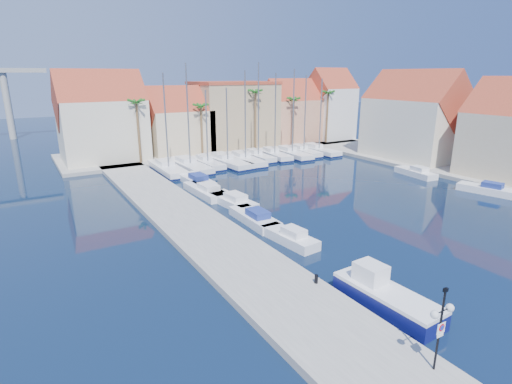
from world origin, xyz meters
The scene contains 35 objects.
ground centered at (0.00, 0.00, 0.00)m, with size 260.00×260.00×0.00m, color black.
quay_west centered at (-9.00, 13.50, 0.25)m, with size 6.00×77.00×0.50m, color gray.
shore_north centered at (10.00, 48.00, 0.25)m, with size 54.00×16.00×0.50m, color gray.
shore_east centered at (32.00, 15.00, 0.25)m, with size 12.00×60.00×0.50m, color gray.
lamp_post centered at (-7.00, -8.42, 3.18)m, with size 1.39×0.38×4.08m.
bollard centered at (-6.60, 0.30, 0.78)m, with size 0.23×0.23×0.57m, color black.
fishing_boat centered at (-4.42, -3.25, 0.76)m, with size 2.44×6.66×2.30m.
motorboat_west_0 centered at (-3.63, 7.24, 0.51)m, with size 2.29×5.67×1.40m.
motorboat_west_1 centered at (-3.75, 12.57, 0.51)m, with size 2.21×6.51×1.40m.
motorboat_west_2 centered at (-3.07, 18.24, 0.51)m, with size 2.73×6.94×1.40m.
motorboat_west_3 centered at (-3.87, 23.13, 0.51)m, with size 2.59×7.51×1.40m.
motorboat_west_4 centered at (-3.01, 27.99, 0.51)m, with size 2.41×7.36×1.40m.
motorboat_east_0 centered at (24.02, 6.97, 0.51)m, with size 3.27×6.25×1.40m.
motorboat_east_1 centered at (23.99, 16.58, 0.51)m, with size 2.67×6.22×1.40m.
sailboat_0 centered at (-4.05, 35.80, 0.59)m, with size 2.95×10.55×13.40m.
sailboat_1 centered at (-0.74, 36.22, 0.59)m, with size 3.29×11.19×14.68m.
sailboat_2 centered at (2.10, 36.28, 0.59)m, with size 2.41×8.63×11.05m.
sailboat_3 centered at (5.18, 36.13, 0.56)m, with size 3.94×11.66×11.38m.
sailboat_4 centered at (8.22, 35.86, 0.59)m, with size 3.40×10.65×13.74m.
sailboat_5 centered at (11.13, 36.79, 0.66)m, with size 2.31×8.50×14.93m.
sailboat_6 centered at (14.18, 36.62, 0.62)m, with size 3.11×9.15×13.41m.
sailboat_7 centered at (17.24, 36.10, 0.60)m, with size 3.10×10.15×14.03m.
sailboat_8 centered at (20.02, 36.52, 0.61)m, with size 2.95×9.04×13.09m.
sailboat_9 centered at (22.84, 36.03, 0.59)m, with size 2.74×9.90×12.53m.
building_0 centered at (-10.00, 47.00, 6.52)m, with size 12.30×9.00×13.50m.
building_1 centered at (2.00, 47.00, 5.30)m, with size 10.30×8.00×11.00m.
building_2 centered at (13.00, 48.00, 6.26)m, with size 14.20×10.20×11.50m.
building_3 centered at (25.00, 47.00, 5.86)m, with size 10.30×8.00×12.00m.
building_4 centered at (34.00, 46.00, 6.97)m, with size 8.30×8.00×14.00m.
building_6 centered at (32.00, 24.00, 6.52)m, with size 9.00×14.30×13.50m.
palm_0 centered at (-6.00, 42.00, 9.08)m, with size 2.60×2.60×10.15m.
palm_1 centered at (4.00, 42.00, 8.14)m, with size 2.60×2.60×9.15m.
palm_2 centered at (14.00, 42.00, 10.02)m, with size 2.60×2.60×11.15m.
palm_3 centered at (22.00, 42.00, 8.61)m, with size 2.60×2.60×9.65m.
palm_4 centered at (30.00, 42.00, 9.55)m, with size 2.60×2.60×10.65m.
Camera 1 is at (-21.48, -17.03, 13.12)m, focal length 28.00 mm.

